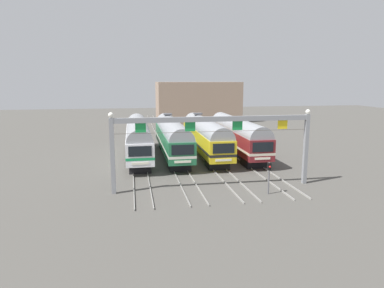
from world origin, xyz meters
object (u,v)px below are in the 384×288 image
commuter_train_green (172,136)px  commuter_train_maroon (237,134)px  catenary_gantry (214,132)px  yard_signal_mast (269,172)px  commuter_train_white (138,137)px  commuter_train_yellow (205,135)px

commuter_train_green → commuter_train_maroon: bearing=-0.0°
commuter_train_maroon → catenary_gantry: size_ratio=1.01×
catenary_gantry → yard_signal_mast: catenary_gantry is taller
commuter_train_white → commuter_train_maroon: size_ratio=1.00×
commuter_train_green → catenary_gantry: (2.12, -13.50, 2.44)m
commuter_train_white → commuter_train_yellow: size_ratio=1.00×
commuter_train_white → commuter_train_yellow: commuter_train_yellow is taller
catenary_gantry → commuter_train_maroon: bearing=64.8°
commuter_train_yellow → catenary_gantry: catenary_gantry is taller
commuter_train_green → commuter_train_maroon: commuter_train_green is taller
commuter_train_yellow → yard_signal_mast: (2.12, -15.93, -0.75)m
commuter_train_yellow → catenary_gantry: (-2.12, -13.50, 2.44)m
commuter_train_white → commuter_train_maroon: same height
commuter_train_white → yard_signal_mast: bearing=-56.4°
commuter_train_green → commuter_train_maroon: size_ratio=1.00×
commuter_train_white → catenary_gantry: size_ratio=1.01×
commuter_train_maroon → catenary_gantry: (-6.36, -13.49, 2.44)m
commuter_train_white → commuter_train_green: 4.24m
commuter_train_green → catenary_gantry: catenary_gantry is taller
commuter_train_white → catenary_gantry: catenary_gantry is taller
commuter_train_white → yard_signal_mast: 19.14m
commuter_train_white → yard_signal_mast: (10.59, -15.93, -0.74)m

